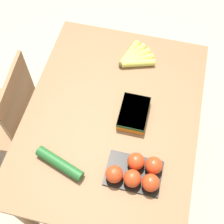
{
  "coord_description": "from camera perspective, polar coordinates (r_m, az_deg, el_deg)",
  "views": [
    {
      "loc": [
        -0.77,
        -0.19,
        2.15
      ],
      "look_at": [
        0.0,
        0.0,
        0.79
      ],
      "focal_mm": 50.0,
      "sensor_mm": 36.0,
      "label": 1
    }
  ],
  "objects": [
    {
      "name": "carrot_bag",
      "position": [
        1.57,
        4.01,
        -0.17
      ],
      "size": [
        0.2,
        0.14,
        0.05
      ],
      "color": "orange",
      "rests_on": "dining_table"
    },
    {
      "name": "dining_table",
      "position": [
        1.7,
        -0.0,
        -2.39
      ],
      "size": [
        1.17,
        0.89,
        0.76
      ],
      "color": "olive",
      "rests_on": "ground_plane"
    },
    {
      "name": "cucumber_near",
      "position": [
        1.48,
        -9.55,
        -9.25
      ],
      "size": [
        0.13,
        0.25,
        0.05
      ],
      "color": "#236028",
      "rests_on": "dining_table"
    },
    {
      "name": "banana_bunch",
      "position": [
        1.79,
        4.12,
        9.84
      ],
      "size": [
        0.2,
        0.2,
        0.04
      ],
      "color": "brown",
      "rests_on": "dining_table"
    },
    {
      "name": "tomato_pack",
      "position": [
        1.43,
        4.56,
        -10.95
      ],
      "size": [
        0.17,
        0.26,
        0.09
      ],
      "color": "black",
      "rests_on": "dining_table"
    },
    {
      "name": "chair",
      "position": [
        2.03,
        -18.46,
        -0.94
      ],
      "size": [
        0.45,
        0.43,
        0.9
      ],
      "rotation": [
        0.0,
        0.0,
        3.22
      ],
      "color": "#8E6642",
      "rests_on": "ground_plane"
    },
    {
      "name": "ground_plane",
      "position": [
        2.29,
        -0.0,
        -9.94
      ],
      "size": [
        12.0,
        12.0,
        0.0
      ],
      "primitive_type": "plane",
      "color": "#B7A88E"
    }
  ]
}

